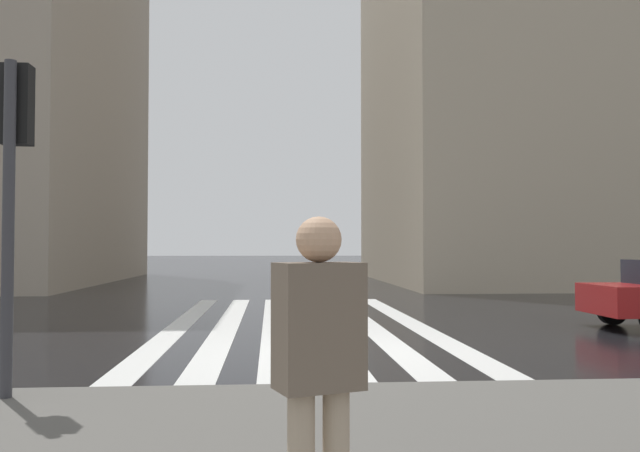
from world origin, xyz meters
The scene contains 4 objects.
ground_plane centered at (0.00, 0.00, 0.00)m, with size 220.00×220.00×0.00m, color black.
zebra_crossing centered at (4.00, 0.54, 0.00)m, with size 13.00×5.50×0.01m.
traffic_signal_post centered at (-3.34, 3.80, 2.65)m, with size 0.44×0.30×3.46m.
pedestrian_by_billboard centered at (-7.29, 0.89, 1.14)m, with size 0.36×0.46×1.68m.
Camera 1 is at (-10.43, 1.11, 1.69)m, focal length 37.02 mm.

